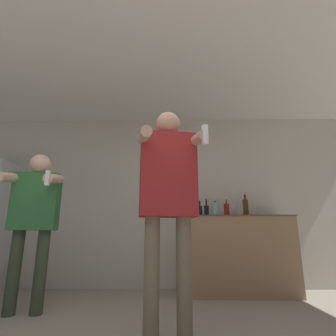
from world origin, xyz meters
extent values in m
cube|color=beige|center=(0.00, 2.87, 1.27)|extent=(7.00, 0.06, 2.55)
cube|color=silver|center=(0.00, 1.42, 2.57)|extent=(7.00, 3.36, 0.05)
cube|color=#997551|center=(1.23, 2.53, 0.48)|extent=(1.35, 0.62, 0.97)
cube|color=brown|center=(1.23, 2.53, 0.97)|extent=(1.38, 0.65, 0.01)
cylinder|color=black|center=(0.84, 2.60, 1.05)|extent=(0.07, 0.07, 0.15)
cylinder|color=black|center=(0.84, 2.60, 1.18)|extent=(0.02, 0.02, 0.10)
sphere|color=#B29933|center=(0.84, 2.60, 1.23)|extent=(0.03, 0.03, 0.03)
cylinder|color=#563314|center=(1.38, 2.60, 1.10)|extent=(0.07, 0.07, 0.24)
cylinder|color=#563314|center=(1.38, 2.60, 1.25)|extent=(0.03, 0.03, 0.06)
sphere|color=maroon|center=(1.38, 2.60, 1.28)|extent=(0.04, 0.04, 0.04)
cylinder|color=silver|center=(0.96, 2.60, 1.05)|extent=(0.07, 0.07, 0.15)
cylinder|color=silver|center=(0.96, 2.60, 1.16)|extent=(0.03, 0.03, 0.06)
sphere|color=black|center=(0.96, 2.60, 1.19)|extent=(0.03, 0.03, 0.03)
cylinder|color=maroon|center=(1.12, 2.60, 1.07)|extent=(0.07, 0.07, 0.18)
cylinder|color=maroon|center=(1.12, 2.60, 1.19)|extent=(0.02, 0.02, 0.07)
sphere|color=silver|center=(1.12, 2.60, 1.22)|extent=(0.03, 0.03, 0.03)
cylinder|color=black|center=(0.74, 2.60, 1.05)|extent=(0.07, 0.07, 0.15)
cylinder|color=black|center=(0.74, 2.60, 1.16)|extent=(0.03, 0.03, 0.06)
sphere|color=black|center=(0.74, 2.60, 1.19)|extent=(0.03, 0.03, 0.03)
cylinder|color=#75664C|center=(0.21, 0.85, 0.43)|extent=(0.11, 0.11, 0.86)
cylinder|color=#75664C|center=(0.44, 0.89, 0.43)|extent=(0.11, 0.11, 0.86)
cube|color=maroon|center=(0.33, 0.87, 1.19)|extent=(0.45, 0.28, 0.65)
sphere|color=tan|center=(0.33, 0.87, 1.61)|extent=(0.20, 0.20, 0.20)
cylinder|color=tan|center=(0.16, 0.67, 1.43)|extent=(0.14, 0.35, 0.14)
cylinder|color=tan|center=(0.56, 0.75, 1.43)|extent=(0.14, 0.35, 0.14)
cube|color=white|center=(0.59, 0.59, 1.40)|extent=(0.04, 0.04, 0.14)
cylinder|color=#38422D|center=(-1.18, 1.58, 0.39)|extent=(0.12, 0.12, 0.78)
cylinder|color=#38422D|center=(-0.94, 1.62, 0.39)|extent=(0.12, 0.12, 0.78)
cube|color=#2D6B38|center=(-1.06, 1.60, 1.07)|extent=(0.47, 0.26, 0.58)
sphere|color=beige|center=(-1.06, 1.60, 1.47)|extent=(0.22, 0.22, 0.22)
cylinder|color=beige|center=(-1.24, 1.37, 1.28)|extent=(0.15, 0.42, 0.16)
cylinder|color=beige|center=(-0.82, 1.44, 1.28)|extent=(0.15, 0.42, 0.16)
cube|color=white|center=(-0.79, 1.24, 1.24)|extent=(0.04, 0.04, 0.14)
camera|label=1|loc=(0.36, -1.10, 0.73)|focal=28.00mm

